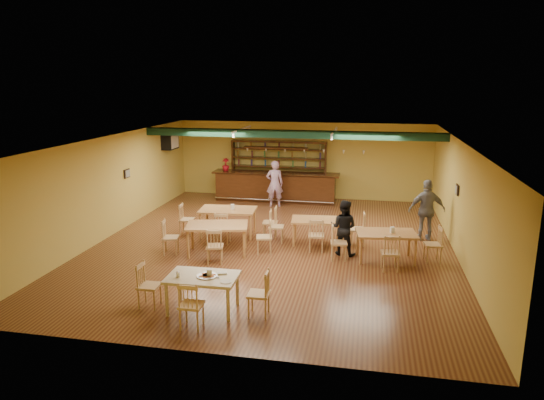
% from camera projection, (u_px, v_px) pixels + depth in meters
% --- Properties ---
extents(floor, '(12.00, 12.00, 0.00)m').
position_uv_depth(floor, '(274.00, 244.00, 14.25)').
color(floor, '#502817').
rests_on(floor, ground).
extents(ceiling_beam, '(10.00, 0.30, 0.25)m').
position_uv_depth(ceiling_beam, '(290.00, 134.00, 16.25)').
color(ceiling_beam, black).
rests_on(ceiling_beam, ceiling).
extents(track_rail_left, '(0.05, 2.50, 0.05)m').
position_uv_depth(track_rail_left, '(242.00, 129.00, 17.15)').
color(track_rail_left, silver).
rests_on(track_rail_left, ceiling).
extents(track_rail_right, '(0.05, 2.50, 0.05)m').
position_uv_depth(track_rail_right, '(334.00, 131.00, 16.54)').
color(track_rail_right, silver).
rests_on(track_rail_right, ceiling).
extents(ac_unit, '(0.34, 0.70, 0.48)m').
position_uv_depth(ac_unit, '(170.00, 141.00, 18.61)').
color(ac_unit, silver).
rests_on(ac_unit, wall_left).
extents(picture_left, '(0.04, 0.34, 0.28)m').
position_uv_depth(picture_left, '(127.00, 174.00, 15.74)').
color(picture_left, black).
rests_on(picture_left, wall_left).
extents(picture_right, '(0.04, 0.34, 0.28)m').
position_uv_depth(picture_right, '(457.00, 190.00, 13.40)').
color(picture_right, black).
rests_on(picture_right, wall_right).
extents(bar_counter, '(4.90, 0.85, 1.13)m').
position_uv_depth(bar_counter, '(276.00, 187.00, 19.21)').
color(bar_counter, '#351A0A').
rests_on(bar_counter, ground).
extents(back_bar_hutch, '(3.79, 0.40, 2.28)m').
position_uv_depth(back_bar_hutch, '(279.00, 169.00, 19.67)').
color(back_bar_hutch, '#351A0A').
rests_on(back_bar_hutch, ground).
extents(poinsettia, '(0.35, 0.35, 0.49)m').
position_uv_depth(poinsettia, '(226.00, 165.00, 19.39)').
color(poinsettia, '#A60F19').
rests_on(poinsettia, bar_counter).
extents(dining_table_a, '(1.73, 1.12, 0.83)m').
position_uv_depth(dining_table_a, '(228.00, 222.00, 14.93)').
color(dining_table_a, '#AC7B3D').
rests_on(dining_table_a, ground).
extents(dining_table_b, '(1.51, 0.99, 0.72)m').
position_uv_depth(dining_table_b, '(317.00, 231.00, 14.24)').
color(dining_table_b, '#AC7B3D').
rests_on(dining_table_b, ground).
extents(dining_table_c, '(1.80, 1.30, 0.82)m').
position_uv_depth(dining_table_c, '(217.00, 239.00, 13.38)').
color(dining_table_c, '#AC7B3D').
rests_on(dining_table_c, ground).
extents(dining_table_d, '(1.63, 1.10, 0.76)m').
position_uv_depth(dining_table_d, '(386.00, 246.00, 12.87)').
color(dining_table_d, '#AC7B3D').
rests_on(dining_table_d, ground).
extents(near_table, '(1.43, 0.93, 0.76)m').
position_uv_depth(near_table, '(203.00, 293.00, 10.03)').
color(near_table, tan).
rests_on(near_table, ground).
extents(pizza_tray, '(0.46, 0.46, 0.01)m').
position_uv_depth(pizza_tray, '(207.00, 276.00, 9.92)').
color(pizza_tray, silver).
rests_on(pizza_tray, near_table).
extents(parmesan_shaker, '(0.08, 0.08, 0.11)m').
position_uv_depth(parmesan_shaker, '(178.00, 275.00, 9.87)').
color(parmesan_shaker, '#EAE5C6').
rests_on(parmesan_shaker, near_table).
extents(napkin_stack, '(0.24, 0.20, 0.03)m').
position_uv_depth(napkin_stack, '(222.00, 273.00, 10.06)').
color(napkin_stack, white).
rests_on(napkin_stack, near_table).
extents(pizza_server, '(0.29, 0.29, 0.00)m').
position_uv_depth(pizza_server, '(215.00, 275.00, 9.94)').
color(pizza_server, silver).
rests_on(pizza_server, pizza_tray).
extents(side_plate, '(0.22, 0.22, 0.01)m').
position_uv_depth(side_plate, '(226.00, 282.00, 9.64)').
color(side_plate, white).
rests_on(side_plate, near_table).
extents(patron_bar, '(0.70, 0.54, 1.73)m').
position_uv_depth(patron_bar, '(275.00, 184.00, 18.33)').
color(patron_bar, '#964CA6').
rests_on(patron_bar, ground).
extents(patron_right_a, '(0.85, 0.73, 1.50)m').
position_uv_depth(patron_right_a, '(343.00, 227.00, 13.24)').
color(patron_right_a, black).
rests_on(patron_right_a, ground).
extents(patron_right_b, '(1.11, 0.59, 1.81)m').
position_uv_depth(patron_right_b, '(427.00, 210.00, 14.43)').
color(patron_right_b, slate).
rests_on(patron_right_b, ground).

